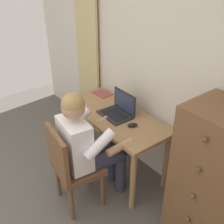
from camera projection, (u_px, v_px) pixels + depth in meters
The scene contains 10 objects.
wall_back at pixel (156, 63), 2.54m from camera, with size 4.80×0.05×2.50m, color beige.
curtain_panel at pixel (87, 51), 3.34m from camera, with size 0.45×0.03×2.23m, color #CCB77A.
desk at pixel (114, 122), 2.81m from camera, with size 1.28×0.57×0.72m.
dresser at pixel (213, 181), 2.03m from camera, with size 0.53×0.50×1.26m.
chair at pixel (71, 165), 2.40m from camera, with size 0.46×0.44×0.88m.
person_seated at pixel (88, 142), 2.39m from camera, with size 0.57×0.61×1.19m.
laptop at pixel (118, 110), 2.72m from camera, with size 0.35×0.26×0.24m.
computer_mouse at pixel (133, 125), 2.53m from camera, with size 0.06×0.10×0.03m, color black.
desk_clock at pixel (77, 99), 3.03m from camera, with size 0.09×0.09×0.03m.
notebook_pad at pixel (102, 94), 3.16m from camera, with size 0.21×0.15×0.01m, color #994742.
Camera 1 is at (1.67, 0.38, 2.10)m, focal length 42.16 mm.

